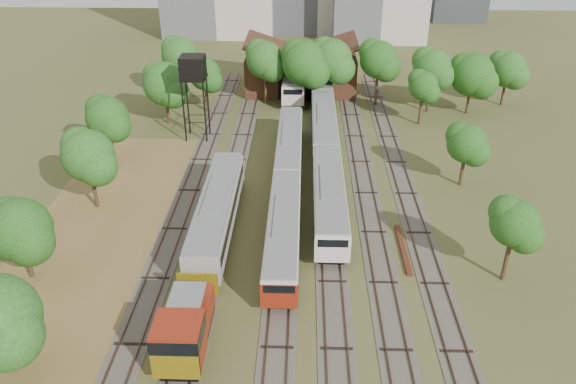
{
  "coord_description": "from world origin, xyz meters",
  "views": [
    {
      "loc": [
        -0.42,
        -24.82,
        27.46
      ],
      "look_at": [
        -1.8,
        20.48,
        2.5
      ],
      "focal_mm": 35.0,
      "sensor_mm": 36.0,
      "label": 1
    }
  ],
  "objects_px": {
    "shunter_locomotive": "(185,330)",
    "water_tower": "(193,70)",
    "railcar_red_set": "(287,183)",
    "railcar_green_set": "(324,127)"
  },
  "relations": [
    {
      "from": "water_tower",
      "to": "railcar_red_set",
      "type": "bearing_deg",
      "value": -52.91
    },
    {
      "from": "shunter_locomotive",
      "to": "railcar_red_set",
      "type": "bearing_deg",
      "value": 74.0
    },
    {
      "from": "railcar_red_set",
      "to": "railcar_green_set",
      "type": "xyz_separation_m",
      "value": [
        4.0,
        14.35,
        0.12
      ]
    },
    {
      "from": "shunter_locomotive",
      "to": "water_tower",
      "type": "bearing_deg",
      "value": 98.53
    },
    {
      "from": "railcar_red_set",
      "to": "shunter_locomotive",
      "type": "xyz_separation_m",
      "value": [
        -6.0,
        -20.93,
        0.15
      ]
    },
    {
      "from": "railcar_red_set",
      "to": "shunter_locomotive",
      "type": "distance_m",
      "value": 21.77
    },
    {
      "from": "shunter_locomotive",
      "to": "water_tower",
      "type": "xyz_separation_m",
      "value": [
        -5.4,
        36.01,
        6.6
      ]
    },
    {
      "from": "railcar_green_set",
      "to": "water_tower",
      "type": "bearing_deg",
      "value": 177.28
    },
    {
      "from": "railcar_red_set",
      "to": "railcar_green_set",
      "type": "distance_m",
      "value": 14.9
    },
    {
      "from": "railcar_red_set",
      "to": "railcar_green_set",
      "type": "relative_size",
      "value": 0.66
    }
  ]
}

